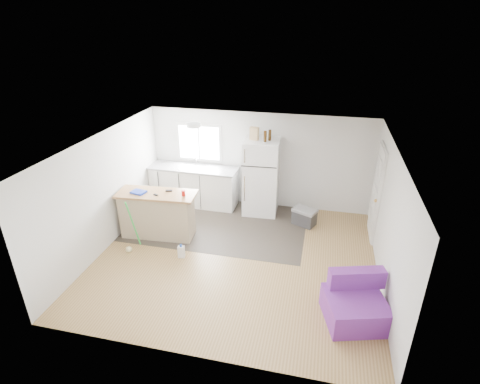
# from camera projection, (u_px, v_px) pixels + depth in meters

# --- Properties ---
(room) EXTENTS (5.51, 5.01, 2.41)m
(room) POSITION_uv_depth(u_px,v_px,m) (236.00, 205.00, 7.09)
(room) COLOR olive
(room) RESTS_ON ground
(vinyl_zone) EXTENTS (4.05, 2.50, 0.00)m
(vinyl_zone) POSITION_uv_depth(u_px,v_px,m) (219.00, 223.00, 8.85)
(vinyl_zone) COLOR #322C26
(vinyl_zone) RESTS_ON floor
(window) EXTENTS (1.18, 0.06, 0.98)m
(window) POSITION_uv_depth(u_px,v_px,m) (199.00, 143.00, 9.44)
(window) COLOR white
(window) RESTS_ON back_wall
(interior_door) EXTENTS (0.11, 0.92, 2.10)m
(interior_door) POSITION_uv_depth(u_px,v_px,m) (377.00, 194.00, 7.98)
(interior_door) COLOR white
(interior_door) RESTS_ON right_wall
(ceiling_fixture) EXTENTS (0.30, 0.30, 0.07)m
(ceiling_fixture) POSITION_uv_depth(u_px,v_px,m) (194.00, 125.00, 7.89)
(ceiling_fixture) COLOR white
(ceiling_fixture) RESTS_ON ceiling
(kitchen_cabinets) EXTENTS (2.27, 0.75, 1.30)m
(kitchen_cabinets) POSITION_uv_depth(u_px,v_px,m) (194.00, 185.00, 9.61)
(kitchen_cabinets) COLOR white
(kitchen_cabinets) RESTS_ON floor
(peninsula) EXTENTS (1.73, 0.77, 1.04)m
(peninsula) POSITION_uv_depth(u_px,v_px,m) (157.00, 214.00, 8.18)
(peninsula) COLOR tan
(peninsula) RESTS_ON floor
(refrigerator) EXTENTS (0.85, 0.81, 1.86)m
(refrigerator) POSITION_uv_depth(u_px,v_px,m) (261.00, 177.00, 9.03)
(refrigerator) COLOR white
(refrigerator) RESTS_ON floor
(cooler) EXTENTS (0.62, 0.54, 0.40)m
(cooler) POSITION_uv_depth(u_px,v_px,m) (304.00, 217.00, 8.74)
(cooler) COLOR #323235
(cooler) RESTS_ON floor
(purple_seat) EXTENTS (1.11, 1.09, 0.75)m
(purple_seat) POSITION_uv_depth(u_px,v_px,m) (355.00, 304.00, 5.98)
(purple_seat) COLOR #7A2E95
(purple_seat) RESTS_ON floor
(cleaner_jug) EXTENTS (0.15, 0.12, 0.30)m
(cleaner_jug) POSITION_uv_depth(u_px,v_px,m) (181.00, 252.00, 7.57)
(cleaner_jug) COLOR white
(cleaner_jug) RESTS_ON floor
(mop) EXTENTS (0.22, 0.34, 1.19)m
(mop) POSITION_uv_depth(u_px,v_px,m) (130.00, 242.00, 7.72)
(mop) COLOR green
(mop) RESTS_ON floor
(red_cup) EXTENTS (0.11, 0.11, 0.12)m
(red_cup) POSITION_uv_depth(u_px,v_px,m) (183.00, 193.00, 7.81)
(red_cup) COLOR red
(red_cup) RESTS_ON peninsula
(blue_tray) EXTENTS (0.34, 0.28, 0.04)m
(blue_tray) POSITION_uv_depth(u_px,v_px,m) (139.00, 192.00, 7.95)
(blue_tray) COLOR #1431BD
(blue_tray) RESTS_ON peninsula
(tool_a) EXTENTS (0.15, 0.08, 0.03)m
(tool_a) POSITION_uv_depth(u_px,v_px,m) (169.00, 191.00, 8.02)
(tool_a) COLOR black
(tool_a) RESTS_ON peninsula
(tool_b) EXTENTS (0.11, 0.07, 0.03)m
(tool_b) POSITION_uv_depth(u_px,v_px,m) (156.00, 195.00, 7.84)
(tool_b) COLOR black
(tool_b) RESTS_ON peninsula
(cardboard_box) EXTENTS (0.22, 0.14, 0.30)m
(cardboard_box) POSITION_uv_depth(u_px,v_px,m) (254.00, 134.00, 8.58)
(cardboard_box) COLOR tan
(cardboard_box) RESTS_ON refrigerator
(bottle_left) EXTENTS (0.09, 0.09, 0.25)m
(bottle_left) POSITION_uv_depth(u_px,v_px,m) (265.00, 136.00, 8.46)
(bottle_left) COLOR #38210A
(bottle_left) RESTS_ON refrigerator
(bottle_right) EXTENTS (0.08, 0.08, 0.25)m
(bottle_right) POSITION_uv_depth(u_px,v_px,m) (270.00, 135.00, 8.55)
(bottle_right) COLOR #38210A
(bottle_right) RESTS_ON refrigerator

